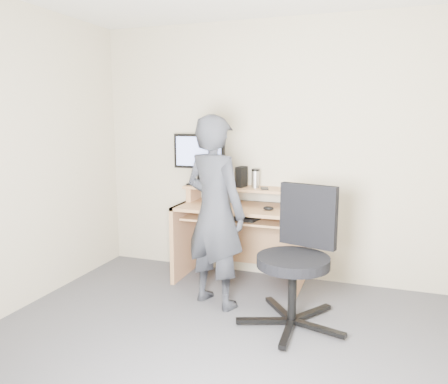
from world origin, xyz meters
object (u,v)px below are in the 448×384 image
Objects in this scene: desk at (242,225)px; monitor at (199,155)px; office_chair at (298,252)px; person at (215,212)px.

monitor is (-0.47, 0.07, 0.67)m from desk.
office_chair is at bearing -34.23° from monitor.
person reaches higher than monitor.
desk is 0.75× the size of person.
monitor is at bearing 171.98° from desk.
monitor is at bearing -38.24° from person.
desk is 1.01m from office_chair.
desk is at bearing -6.81° from monitor.
person is (-0.72, 0.12, 0.23)m from office_chair.
monitor is at bearing 160.62° from office_chair.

